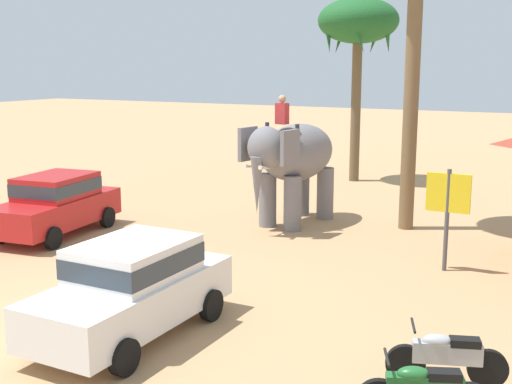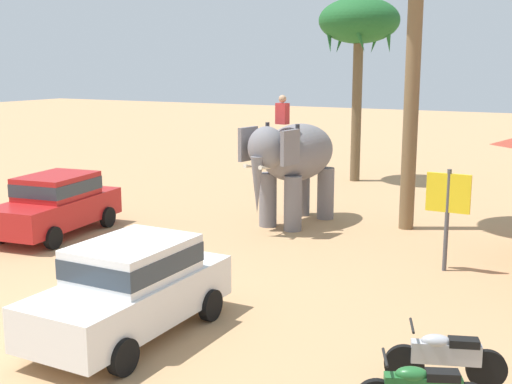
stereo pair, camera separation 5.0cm
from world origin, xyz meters
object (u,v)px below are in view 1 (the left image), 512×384
object	(u,v)px
elephant_with_mahout	(293,158)
motorcycle_mid_row	(446,356)
car_sedan_foreground	(133,285)
car_parked_far_side	(56,202)
signboard_yellow	(448,200)
palm_tree_far_back	(358,25)

from	to	relation	value
elephant_with_mahout	motorcycle_mid_row	xyz separation A→B (m)	(6.37, -8.21, -1.53)
car_sedan_foreground	elephant_with_mahout	world-z (taller)	elephant_with_mahout
elephant_with_mahout	car_parked_far_side	bearing A→B (deg)	-141.10
signboard_yellow	motorcycle_mid_row	bearing A→B (deg)	-77.35
car_sedan_foreground	palm_tree_far_back	bearing A→B (deg)	96.73
car_parked_far_side	signboard_yellow	world-z (taller)	signboard_yellow
car_sedan_foreground	car_parked_far_side	xyz separation A→B (m)	(-6.39, 4.63, 0.00)
car_parked_far_side	elephant_with_mahout	size ratio (longest dim) A/B	1.08
signboard_yellow	palm_tree_far_back	bearing A→B (deg)	119.81
elephant_with_mahout	car_sedan_foreground	bearing A→B (deg)	-83.24
car_parked_far_side	signboard_yellow	xyz separation A→B (m)	(10.42, 1.79, 0.76)
elephant_with_mahout	signboard_yellow	world-z (taller)	elephant_with_mahout
palm_tree_far_back	signboard_yellow	world-z (taller)	palm_tree_far_back
car_sedan_foreground	signboard_yellow	xyz separation A→B (m)	(4.03, 6.42, 0.76)
elephant_with_mahout	motorcycle_mid_row	distance (m)	10.50
car_sedan_foreground	motorcycle_mid_row	distance (m)	5.38
car_parked_far_side	motorcycle_mid_row	bearing A→B (deg)	-18.51
car_sedan_foreground	signboard_yellow	distance (m)	7.61
elephant_with_mahout	motorcycle_mid_row	size ratio (longest dim) A/B	2.30
car_parked_far_side	elephant_with_mahout	distance (m)	6.93
elephant_with_mahout	palm_tree_far_back	bearing A→B (deg)	96.69
car_sedan_foreground	car_parked_far_side	distance (m)	7.89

